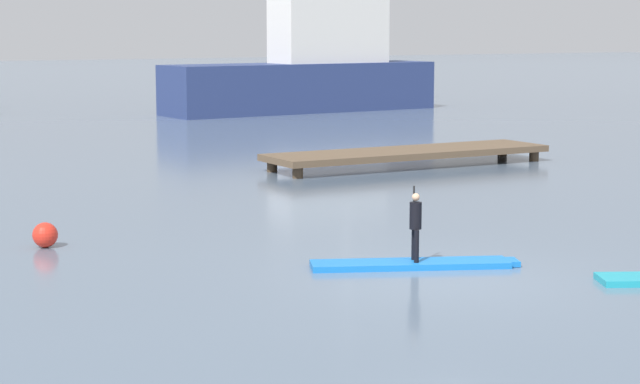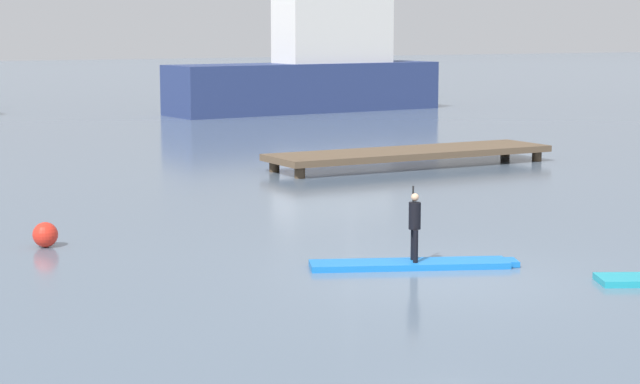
% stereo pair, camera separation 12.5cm
% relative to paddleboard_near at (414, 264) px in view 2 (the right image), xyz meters
% --- Properties ---
extents(ground_plane, '(240.00, 240.00, 0.00)m').
position_rel_paddleboard_near_xyz_m(ground_plane, '(-0.12, -1.02, -0.05)').
color(ground_plane, slate).
extents(paddleboard_near, '(3.35, 1.86, 0.10)m').
position_rel_paddleboard_near_xyz_m(paddleboard_near, '(0.00, 0.00, 0.00)').
color(paddleboard_near, blue).
rests_on(paddleboard_near, ground).
extents(paddler_child_solo, '(0.26, 0.37, 1.22)m').
position_rel_paddleboard_near_xyz_m(paddler_child_solo, '(0.01, 0.01, 0.68)').
color(paddler_child_solo, black).
rests_on(paddler_child_solo, paddleboard_near).
extents(fishing_boat_white_large, '(13.48, 3.97, 13.41)m').
position_rel_paddleboard_near_xyz_m(fishing_boat_white_large, '(15.00, 31.31, 1.79)').
color(fishing_boat_white_large, navy).
rests_on(fishing_boat_white_large, ground).
extents(floating_dock, '(8.45, 2.09, 0.47)m').
position_rel_paddleboard_near_xyz_m(floating_dock, '(7.40, 11.40, 0.33)').
color(floating_dock, brown).
rests_on(floating_dock, ground).
extents(mooring_buoy_near, '(0.45, 0.45, 0.45)m').
position_rel_paddleboard_near_xyz_m(mooring_buoy_near, '(-4.83, 4.58, 0.18)').
color(mooring_buoy_near, red).
rests_on(mooring_buoy_near, ground).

